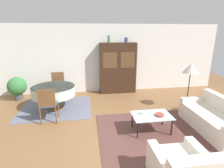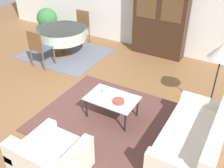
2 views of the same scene
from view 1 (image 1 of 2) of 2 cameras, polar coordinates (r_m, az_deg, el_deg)
The scene contains 16 objects.
ground_plane at distance 4.18m, azimuth 0.08°, elevation -18.36°, with size 14.00×14.00×0.00m, color brown.
wall_back at distance 7.11m, azimuth -4.25°, elevation 8.15°, with size 10.00×0.06×2.70m.
area_rug at distance 4.57m, azimuth 12.62°, elevation -15.32°, with size 2.59×2.29×0.01m.
dining_rug at distance 6.05m, azimuth -17.73°, elevation -7.46°, with size 2.21×1.85×0.01m.
couch at distance 5.16m, azimuth 30.74°, elevation -9.88°, with size 0.89×1.79×0.80m.
coffee_table at distance 4.46m, azimuth 12.81°, elevation -10.36°, with size 0.95×0.63×0.43m.
display_cabinet at distance 7.02m, azimuth 1.92°, elevation 5.19°, with size 1.44×0.40×2.00m.
dining_table at distance 5.82m, azimuth -18.55°, elevation -2.17°, with size 1.35×1.35×0.74m.
dining_chair_near at distance 5.01m, azimuth -20.20°, elevation -5.77°, with size 0.44×0.44×0.98m.
dining_chair_far at distance 6.67m, azimuth -17.27°, elevation 0.02°, with size 0.44×0.44×0.98m.
floor_lamp at distance 5.81m, azimuth 24.35°, elevation 4.25°, with size 0.47×0.47×1.49m.
cup at distance 4.42m, azimuth 9.96°, elevation -9.24°, with size 0.09×0.09×0.08m.
bowl at distance 4.44m, azimuth 15.25°, elevation -9.67°, with size 0.21×0.21×0.05m.
vase_tall at distance 6.83m, azimuth -1.05°, elevation 14.49°, with size 0.10×0.10×0.27m.
vase_short at distance 6.95m, azimuth 4.65°, elevation 14.13°, with size 0.13×0.13×0.19m.
potted_plant at distance 7.17m, azimuth -28.56°, elevation -0.84°, with size 0.66×0.66×0.85m.
Camera 1 is at (-0.50, -3.38, 2.40)m, focal length 28.00 mm.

